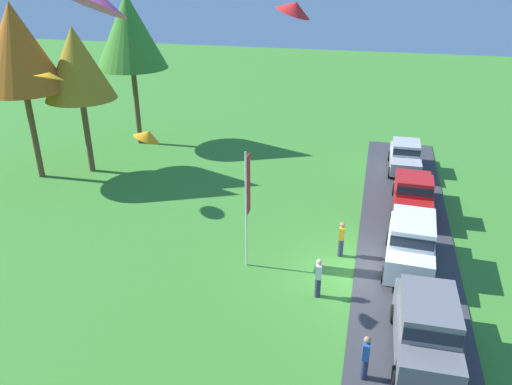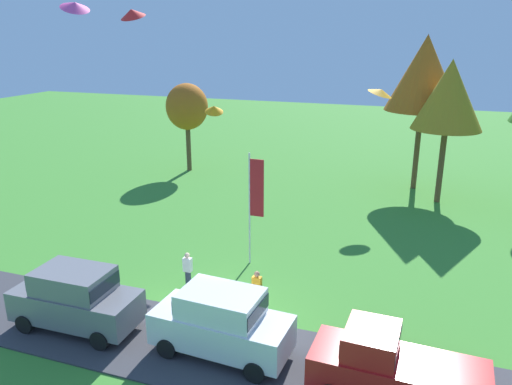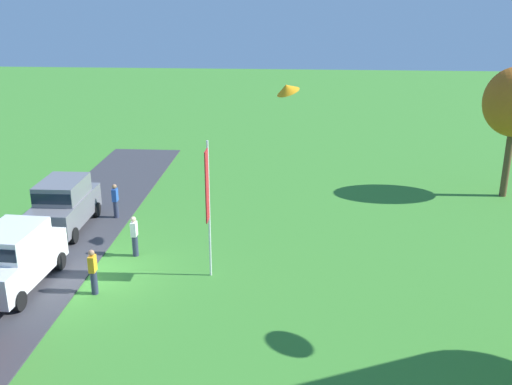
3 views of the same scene
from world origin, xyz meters
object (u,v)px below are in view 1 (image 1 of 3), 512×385
(car_pickup_mid_row, at_px, (413,194))
(person_watching_sky, at_px, (365,358))
(tree_center_back, at_px, (17,48))
(car_suv_far_end, at_px, (411,241))
(car_suv_near_entrance, at_px, (427,326))
(car_sedan_by_flagpole, at_px, (405,155))
(person_beside_suv, at_px, (341,239))
(tree_far_left, at_px, (77,64))
(person_on_lawn, at_px, (318,278))
(kite_delta_topmost, at_px, (49,75))
(kite_delta_high_right, at_px, (148,135))
(tree_left_of_center, at_px, (129,32))
(kite_delta_mid_center, at_px, (295,8))
(flag_banner, at_px, (247,194))

(car_pickup_mid_row, relative_size, person_watching_sky, 2.96)
(tree_center_back, bearing_deg, car_suv_far_end, -103.25)
(car_suv_near_entrance, height_order, car_sedan_by_flagpole, car_suv_near_entrance)
(person_beside_suv, xyz_separation_m, tree_far_left, (6.49, 16.26, 5.83))
(person_on_lawn, relative_size, kite_delta_topmost, 1.12)
(car_suv_near_entrance, height_order, kite_delta_high_right, kite_delta_high_right)
(car_suv_near_entrance, relative_size, person_on_lawn, 2.70)
(person_watching_sky, bearing_deg, car_sedan_by_flagpole, -5.15)
(person_on_lawn, xyz_separation_m, tree_left_of_center, (15.46, 15.06, 6.98))
(car_suv_near_entrance, distance_m, car_sedan_by_flagpole, 16.96)
(person_watching_sky, relative_size, person_beside_suv, 1.00)
(kite_delta_mid_center, relative_size, kite_delta_high_right, 1.06)
(tree_center_back, height_order, kite_delta_mid_center, kite_delta_mid_center)
(tree_center_back, bearing_deg, kite_delta_mid_center, -121.20)
(car_pickup_mid_row, distance_m, car_sedan_by_flagpole, 5.97)
(car_suv_near_entrance, distance_m, tree_far_left, 23.65)
(kite_delta_high_right, relative_size, kite_delta_topmost, 0.60)
(kite_delta_mid_center, bearing_deg, person_on_lawn, -20.42)
(person_beside_suv, bearing_deg, person_watching_sky, -169.36)
(person_on_lawn, xyz_separation_m, kite_delta_topmost, (5.80, 14.74, 6.01))
(kite_delta_mid_center, relative_size, kite_delta_topmost, 0.64)
(person_beside_suv, relative_size, tree_left_of_center, 0.17)
(person_on_lawn, distance_m, kite_delta_high_right, 8.48)
(car_suv_near_entrance, xyz_separation_m, kite_delta_topmost, (8.31, 18.59, 5.59))
(car_suv_far_end, xyz_separation_m, car_pickup_mid_row, (5.45, -0.32, -0.19))
(tree_left_of_center, relative_size, kite_delta_mid_center, 10.62)
(car_pickup_mid_row, relative_size, tree_left_of_center, 0.49)
(car_suv_near_entrance, relative_size, kite_delta_topmost, 3.03)
(tree_left_of_center, bearing_deg, kite_delta_mid_center, -141.44)
(car_pickup_mid_row, xyz_separation_m, kite_delta_topmost, (-2.68, 18.61, 5.78))
(car_suv_near_entrance, relative_size, tree_left_of_center, 0.45)
(person_watching_sky, bearing_deg, tree_far_left, 52.06)
(tree_center_back, height_order, kite_delta_topmost, tree_center_back)
(person_watching_sky, xyz_separation_m, person_on_lawn, (4.00, 1.98, 0.00))
(tree_center_back, distance_m, kite_delta_high_right, 15.48)
(tree_left_of_center, bearing_deg, car_sedan_by_flagpole, -93.10)
(kite_delta_high_right, bearing_deg, flag_banner, -41.44)
(person_watching_sky, height_order, flag_banner, flag_banner)
(car_sedan_by_flagpole, xyz_separation_m, tree_center_back, (-6.28, 21.86, 6.73))
(tree_far_left, height_order, kite_delta_high_right, tree_far_left)
(tree_left_of_center, bearing_deg, car_suv_far_end, -123.72)
(tree_left_of_center, bearing_deg, kite_delta_high_right, -151.75)
(person_beside_suv, distance_m, kite_delta_mid_center, 11.65)
(tree_center_back, xyz_separation_m, flag_banner, (-6.42, -14.90, -4.42))
(person_beside_suv, height_order, kite_delta_high_right, kite_delta_high_right)
(car_suv_far_end, relative_size, car_sedan_by_flagpole, 1.07)
(person_beside_suv, relative_size, kite_delta_high_right, 1.86)
(car_pickup_mid_row, xyz_separation_m, person_on_lawn, (-8.48, 3.87, -0.23))
(person_watching_sky, distance_m, person_beside_suv, 7.37)
(car_sedan_by_flagpole, relative_size, person_on_lawn, 2.58)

